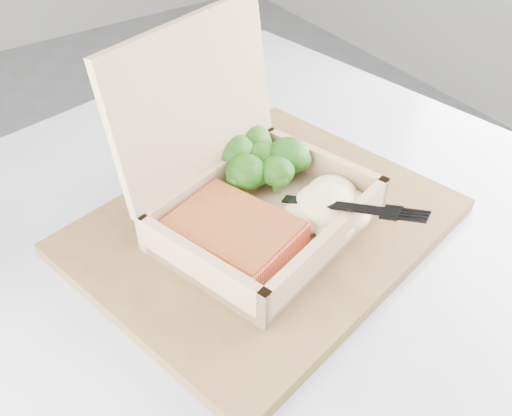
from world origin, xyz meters
TOP-DOWN VIEW (x-y plane):
  - cafe_table at (0.37, -0.46)m, footprint 1.01×1.01m
  - serving_tray at (0.41, -0.39)m, footprint 0.43×0.37m
  - takeout_container at (0.40, -0.38)m, footprint 0.25×0.24m
  - salmon_fillet at (0.36, -0.41)m, footprint 0.13×0.14m
  - broccoli_pile at (0.45, -0.34)m, footprint 0.11×0.11m
  - mashed_potatoes at (0.46, -0.44)m, footprint 0.10×0.09m
  - plastic_fork at (0.45, -0.43)m, footprint 0.08×0.14m
  - receipt at (0.42, -0.18)m, footprint 0.11×0.15m

SIDE VIEW (x-z plane):
  - cafe_table at x=0.37m, z-range 0.18..0.94m
  - receipt at x=0.42m, z-range 0.76..0.76m
  - serving_tray at x=0.41m, z-range 0.76..0.77m
  - salmon_fillet at x=0.36m, z-range 0.78..0.81m
  - mashed_potatoes at x=0.46m, z-range 0.78..0.82m
  - broccoli_pile at x=0.45m, z-range 0.78..0.82m
  - plastic_fork at x=0.45m, z-range 0.80..0.83m
  - takeout_container at x=0.40m, z-range 0.72..0.92m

